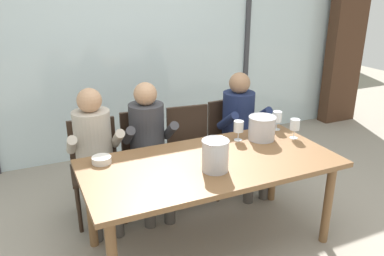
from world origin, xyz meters
TOP-DOWN VIEW (x-y plane):
  - ground at (0.00, 1.00)m, footprint 14.00×14.00m
  - window_glass_panel at (0.00, 2.13)m, footprint 7.15×0.03m
  - window_mullion_right at (1.61, 2.11)m, footprint 0.06×0.06m
  - hillside_vineyard at (0.00, 6.28)m, footprint 13.15×2.40m
  - curtain_heavy_drape at (3.22, 1.95)m, footprint 0.56×0.20m
  - dining_table at (0.00, 0.00)m, footprint 1.95×0.94m
  - chair_near_curtain at (-0.73, 0.86)m, footprint 0.48×0.48m
  - chair_left_of_center at (-0.24, 0.90)m, footprint 0.47×0.47m
  - chair_center at (0.22, 0.86)m, footprint 0.49×0.49m
  - chair_right_of_center at (0.70, 0.90)m, footprint 0.47×0.47m
  - person_beige_jumper at (-0.74, 0.74)m, footprint 0.47×0.62m
  - person_charcoal_jacket at (-0.25, 0.74)m, footprint 0.49×0.63m
  - person_navy_polo at (0.73, 0.74)m, footprint 0.46×0.61m
  - ice_bucket_primary at (0.60, 0.22)m, footprint 0.24×0.24m
  - ice_bucket_secondary at (-0.04, -0.15)m, footprint 0.20×0.20m
  - tasting_bowl at (-0.76, 0.31)m, footprint 0.15×0.15m
  - wine_glass_by_left_taster at (0.87, 0.12)m, footprint 0.08×0.08m
  - wine_glass_near_bucket at (0.86, 0.36)m, footprint 0.08×0.08m
  - wine_glass_center_pour at (0.41, 0.28)m, footprint 0.08×0.08m

SIDE VIEW (x-z plane):
  - ground at x=0.00m, z-range 0.00..0.00m
  - chair_near_curtain at x=-0.73m, z-range 0.07..0.96m
  - chair_left_of_center at x=-0.24m, z-range 0.07..0.96m
  - chair_center at x=0.22m, z-range 0.07..0.96m
  - chair_right_of_center at x=0.70m, z-range 0.07..0.96m
  - dining_table at x=0.00m, z-range 0.29..1.04m
  - person_beige_jumper at x=-0.74m, z-range 0.09..1.29m
  - person_charcoal_jacket at x=-0.25m, z-range 0.09..1.29m
  - person_navy_polo at x=0.73m, z-range 0.09..1.29m
  - tasting_bowl at x=-0.76m, z-range 0.75..0.80m
  - ice_bucket_primary at x=0.60m, z-range 0.75..0.96m
  - wine_glass_by_left_taster at x=0.87m, z-range 0.78..0.95m
  - wine_glass_center_pour at x=0.41m, z-range 0.78..0.95m
  - ice_bucket_secondary at x=-0.04m, z-range 0.75..0.98m
  - wine_glass_near_bucket at x=0.86m, z-range 0.78..0.95m
  - hillside_vineyard at x=0.00m, z-range 0.00..1.88m
  - window_glass_panel at x=0.00m, z-range 0.00..2.60m
  - window_mullion_right at x=1.61m, z-range 0.00..2.60m
  - curtain_heavy_drape at x=3.22m, z-range 0.00..2.60m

